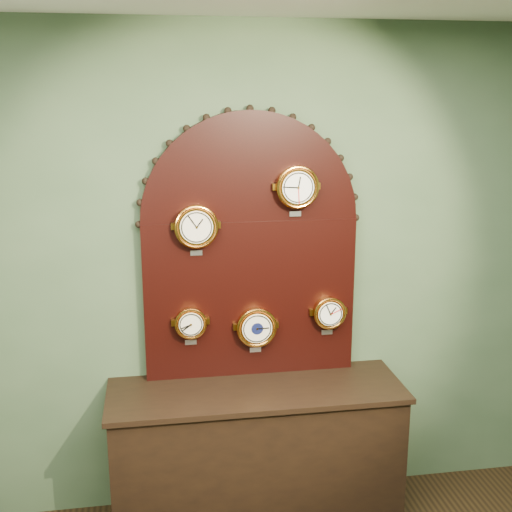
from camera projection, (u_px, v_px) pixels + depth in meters
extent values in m
plane|color=#3F563B|center=(249.00, 276.00, 3.69)|extent=(4.00, 0.00, 4.00)
cube|color=black|center=(257.00, 458.00, 3.68)|extent=(1.60, 0.50, 0.80)
cube|color=black|center=(250.00, 299.00, 3.67)|extent=(1.20, 0.06, 0.90)
cylinder|color=black|center=(250.00, 221.00, 3.56)|extent=(1.20, 0.06, 1.20)
cylinder|color=orange|center=(196.00, 226.00, 3.46)|extent=(0.22, 0.08, 0.22)
torus|color=orange|center=(196.00, 227.00, 3.43)|extent=(0.24, 0.02, 0.24)
cylinder|color=beige|center=(197.00, 227.00, 3.42)|extent=(0.18, 0.01, 0.18)
cube|color=#BABAC1|center=(196.00, 253.00, 3.52)|extent=(0.06, 0.01, 0.03)
cylinder|color=orange|center=(297.00, 187.00, 3.50)|extent=(0.22, 0.08, 0.22)
torus|color=orange|center=(298.00, 187.00, 3.47)|extent=(0.24, 0.02, 0.24)
cylinder|color=white|center=(298.00, 188.00, 3.46)|extent=(0.17, 0.01, 0.17)
cube|color=#BABAC1|center=(295.00, 214.00, 3.56)|extent=(0.06, 0.01, 0.03)
cylinder|color=orange|center=(191.00, 322.00, 3.59)|extent=(0.17, 0.08, 0.17)
torus|color=orange|center=(191.00, 324.00, 3.56)|extent=(0.18, 0.02, 0.18)
cylinder|color=beige|center=(191.00, 325.00, 3.55)|extent=(0.13, 0.01, 0.13)
cube|color=#BABAC1|center=(191.00, 342.00, 3.64)|extent=(0.06, 0.01, 0.03)
cylinder|color=orange|center=(256.00, 326.00, 3.66)|extent=(0.21, 0.08, 0.21)
torus|color=orange|center=(257.00, 328.00, 3.63)|extent=(0.23, 0.02, 0.23)
cylinder|color=beige|center=(257.00, 329.00, 3.62)|extent=(0.17, 0.01, 0.17)
cube|color=#BABAC1|center=(255.00, 350.00, 3.72)|extent=(0.07, 0.01, 0.03)
cylinder|color=#0C1238|center=(257.00, 329.00, 3.62)|extent=(0.07, 0.00, 0.07)
cylinder|color=orange|center=(329.00, 312.00, 3.71)|extent=(0.18, 0.08, 0.18)
torus|color=orange|center=(330.00, 314.00, 3.68)|extent=(0.19, 0.02, 0.19)
cylinder|color=white|center=(330.00, 314.00, 3.67)|extent=(0.14, 0.01, 0.14)
cube|color=#BABAC1|center=(327.00, 332.00, 3.76)|extent=(0.06, 0.01, 0.03)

